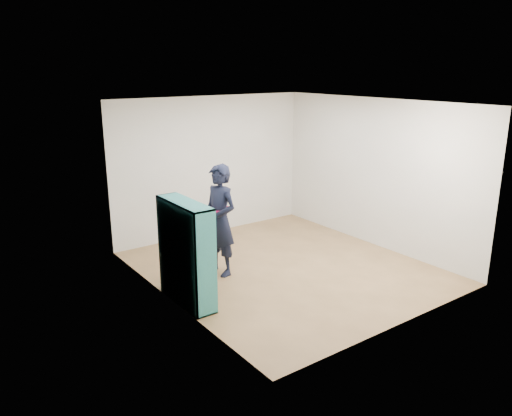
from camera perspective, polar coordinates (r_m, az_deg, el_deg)
floor at (r=8.07m, az=3.39°, el=-6.83°), size 4.50×4.50×0.00m
ceiling at (r=7.46m, az=3.73°, el=11.93°), size 4.50×4.50×0.00m
wall_left at (r=6.61m, az=-9.98°, el=-0.27°), size 0.02×4.50×2.60m
wall_right at (r=9.03m, az=13.44°, el=3.89°), size 0.02×4.50×2.60m
wall_back at (r=9.46m, az=-5.14°, el=4.80°), size 4.00×0.02×2.60m
wall_front at (r=6.16m, az=16.95°, el=-1.95°), size 4.00×0.02×2.60m
bookshelf at (r=6.74m, az=-8.13°, el=-5.33°), size 0.31×1.06×1.42m
person at (r=7.59m, az=-4.17°, el=-1.40°), size 0.52×0.69×1.72m
smartphone at (r=7.53m, az=-5.42°, el=-0.68°), size 0.05×0.09×0.13m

